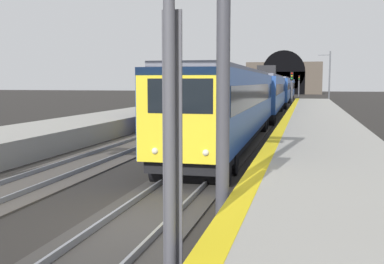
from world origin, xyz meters
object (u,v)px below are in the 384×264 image
(railway_signal_near, at_px, (170,80))
(railway_signal_far, at_px, (299,84))
(overhead_signal_gantry, at_px, (22,0))
(catenary_mast_far, at_px, (329,77))
(train_main_approaching, at_px, (274,91))
(train_adjacent_platform, at_px, (236,90))
(railway_signal_mid, at_px, (292,86))

(railway_signal_near, relative_size, railway_signal_far, 1.17)
(railway_signal_near, xyz_separation_m, overhead_signal_gantry, (3.32, 4.42, 1.80))
(railway_signal_far, height_order, overhead_signal_gantry, overhead_signal_gantry)
(railway_signal_far, bearing_deg, catenary_mast_far, 8.24)
(railway_signal_near, distance_m, catenary_mast_far, 69.06)
(catenary_mast_far, bearing_deg, railway_signal_near, 175.73)
(railway_signal_near, height_order, railway_signal_far, railway_signal_near)
(catenary_mast_far, bearing_deg, train_main_approaching, 160.35)
(railway_signal_near, relative_size, overhead_signal_gantry, 0.59)
(train_adjacent_platform, xyz_separation_m, railway_signal_mid, (-0.89, -6.89, 0.49))
(train_adjacent_platform, xyz_separation_m, catenary_mast_far, (16.24, -12.04, 1.83))
(railway_signal_far, height_order, catenary_mast_far, catenary_mast_far)
(train_adjacent_platform, relative_size, catenary_mast_far, 7.88)
(train_main_approaching, height_order, railway_signal_near, railway_signal_near)
(train_adjacent_platform, xyz_separation_m, railway_signal_near, (-52.62, -6.89, 1.07))
(railway_signal_near, height_order, overhead_signal_gantry, overhead_signal_gantry)
(railway_signal_near, bearing_deg, railway_signal_mid, -180.00)
(railway_signal_mid, xyz_separation_m, overhead_signal_gantry, (-48.41, 4.42, 2.38))
(overhead_signal_gantry, bearing_deg, train_adjacent_platform, 2.87)
(railway_signal_mid, xyz_separation_m, catenary_mast_far, (17.13, -5.14, 1.34))
(overhead_signal_gantry, distance_m, catenary_mast_far, 66.24)
(train_main_approaching, xyz_separation_m, overhead_signal_gantry, (-45.69, 2.47, 2.90))
(railway_signal_mid, bearing_deg, railway_signal_near, 0.00)
(railway_signal_mid, distance_m, overhead_signal_gantry, 48.67)
(railway_signal_mid, bearing_deg, train_adjacent_platform, -97.34)
(railway_signal_near, xyz_separation_m, railway_signal_far, (104.35, 0.00, -0.44))
(train_main_approaching, height_order, catenary_mast_far, catenary_mast_far)
(train_main_approaching, height_order, railway_signal_far, train_main_approaching)
(train_adjacent_platform, relative_size, railway_signal_far, 13.23)
(railway_signal_mid, height_order, catenary_mast_far, catenary_mast_far)
(railway_signal_mid, distance_m, railway_signal_far, 52.62)
(overhead_signal_gantry, bearing_deg, railway_signal_far, -2.51)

